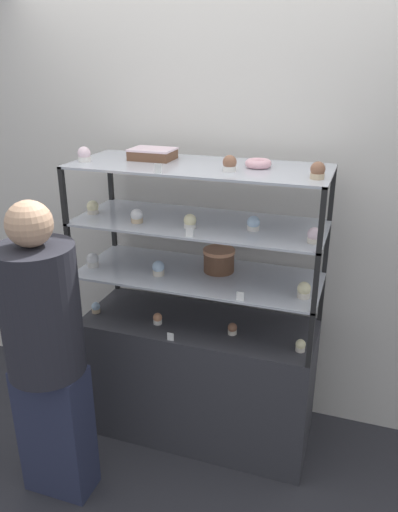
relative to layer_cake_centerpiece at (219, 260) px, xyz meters
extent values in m
plane|color=#2D2D33|center=(-0.09, -0.07, -1.09)|extent=(20.00, 20.00, 0.00)
cube|color=silver|center=(-0.09, 0.33, 0.21)|extent=(8.00, 0.05, 2.60)
cube|color=#333338|center=(-0.09, -0.07, -0.73)|extent=(1.29, 0.51, 0.74)
cube|color=black|center=(-0.72, 0.17, -0.21)|extent=(0.02, 0.02, 0.29)
cube|color=black|center=(0.54, 0.17, -0.21)|extent=(0.02, 0.02, 0.29)
cube|color=black|center=(-0.72, -0.32, -0.21)|extent=(0.02, 0.02, 0.29)
cube|color=black|center=(0.54, -0.32, -0.21)|extent=(0.02, 0.02, 0.29)
cube|color=#B7BCC6|center=(-0.09, -0.07, -0.07)|extent=(1.29, 0.51, 0.01)
cube|color=black|center=(-0.72, 0.17, 0.08)|extent=(0.02, 0.02, 0.29)
cube|color=black|center=(0.54, 0.17, 0.08)|extent=(0.02, 0.02, 0.29)
cube|color=black|center=(-0.72, -0.32, 0.08)|extent=(0.02, 0.02, 0.29)
cube|color=black|center=(0.54, -0.32, 0.08)|extent=(0.02, 0.02, 0.29)
cube|color=#B7BCC6|center=(-0.09, -0.07, 0.22)|extent=(1.29, 0.51, 0.01)
cube|color=black|center=(-0.72, 0.17, 0.38)|extent=(0.02, 0.02, 0.29)
cube|color=black|center=(0.54, 0.17, 0.38)|extent=(0.02, 0.02, 0.29)
cube|color=black|center=(-0.72, -0.32, 0.38)|extent=(0.02, 0.02, 0.29)
cube|color=black|center=(0.54, -0.32, 0.38)|extent=(0.02, 0.02, 0.29)
cube|color=#B7BCC6|center=(-0.09, -0.07, 0.52)|extent=(1.29, 0.51, 0.01)
cylinder|color=brown|center=(0.00, 0.00, -0.01)|extent=(0.16, 0.16, 0.11)
cylinder|color=#E5996B|center=(0.00, 0.00, 0.05)|extent=(0.17, 0.17, 0.02)
cube|color=brown|center=(-0.37, -0.01, 0.54)|extent=(0.22, 0.17, 0.05)
cube|color=silver|center=(-0.37, -0.01, 0.57)|extent=(0.22, 0.17, 0.01)
cylinder|color=#CCB28C|center=(-0.69, -0.16, -0.34)|extent=(0.05, 0.05, 0.02)
sphere|color=silver|center=(-0.69, -0.16, -0.32)|extent=(0.05, 0.05, 0.05)
cylinder|color=white|center=(-0.30, -0.16, -0.34)|extent=(0.05, 0.05, 0.02)
sphere|color=#E5996B|center=(-0.30, -0.16, -0.32)|extent=(0.05, 0.05, 0.05)
cylinder|color=beige|center=(0.12, -0.14, -0.34)|extent=(0.05, 0.05, 0.02)
sphere|color=#8C5B42|center=(0.12, -0.14, -0.32)|extent=(0.05, 0.05, 0.05)
cylinder|color=beige|center=(0.49, -0.19, -0.34)|extent=(0.05, 0.05, 0.02)
sphere|color=#F4EAB2|center=(0.49, -0.19, -0.32)|extent=(0.05, 0.05, 0.05)
cube|color=white|center=(-0.17, -0.31, -0.33)|extent=(0.04, 0.00, 0.04)
cylinder|color=white|center=(-0.68, -0.17, -0.05)|extent=(0.06, 0.06, 0.03)
sphere|color=white|center=(-0.68, -0.17, -0.02)|extent=(0.07, 0.07, 0.07)
cylinder|color=beige|center=(-0.29, -0.15, -0.05)|extent=(0.06, 0.06, 0.03)
sphere|color=silver|center=(-0.29, -0.15, -0.02)|extent=(0.07, 0.07, 0.07)
cylinder|color=beige|center=(0.48, -0.17, -0.05)|extent=(0.06, 0.06, 0.03)
sphere|color=#F4EAB2|center=(0.48, -0.17, -0.02)|extent=(0.07, 0.07, 0.07)
cube|color=white|center=(0.20, -0.31, -0.04)|extent=(0.04, 0.00, 0.04)
cylinder|color=beige|center=(-0.68, -0.12, 0.24)|extent=(0.06, 0.06, 0.02)
sphere|color=#F4EAB2|center=(-0.68, -0.12, 0.27)|extent=(0.06, 0.06, 0.06)
cylinder|color=#CCB28C|center=(-0.39, -0.18, 0.24)|extent=(0.06, 0.06, 0.02)
sphere|color=white|center=(-0.39, -0.18, 0.27)|extent=(0.06, 0.06, 0.06)
cylinder|color=white|center=(-0.10, -0.18, 0.24)|extent=(0.06, 0.06, 0.02)
sphere|color=#F4EAB2|center=(-0.10, -0.18, 0.27)|extent=(0.06, 0.06, 0.06)
cylinder|color=white|center=(0.20, -0.11, 0.24)|extent=(0.06, 0.06, 0.02)
sphere|color=silver|center=(0.20, -0.11, 0.27)|extent=(0.06, 0.06, 0.06)
cylinder|color=beige|center=(0.51, -0.19, 0.24)|extent=(0.06, 0.06, 0.02)
sphere|color=silver|center=(0.51, -0.19, 0.27)|extent=(0.06, 0.06, 0.06)
cube|color=white|center=(-0.06, -0.31, 0.25)|extent=(0.04, 0.00, 0.04)
cylinder|color=white|center=(-0.67, -0.17, 0.53)|extent=(0.06, 0.06, 0.03)
sphere|color=silver|center=(-0.67, -0.17, 0.56)|extent=(0.07, 0.07, 0.07)
cylinder|color=white|center=(0.09, -0.16, 0.53)|extent=(0.06, 0.06, 0.03)
sphere|color=#8C5B42|center=(0.09, -0.16, 0.56)|extent=(0.07, 0.07, 0.07)
cylinder|color=#CCB28C|center=(0.50, -0.19, 0.53)|extent=(0.06, 0.06, 0.03)
sphere|color=#8C5B42|center=(0.50, -0.19, 0.56)|extent=(0.07, 0.07, 0.07)
cube|color=white|center=(-0.21, -0.31, 0.54)|extent=(0.04, 0.00, 0.04)
torus|color=#EFB2BC|center=(0.20, -0.03, 0.54)|extent=(0.13, 0.13, 0.04)
cube|color=#282D47|center=(-0.63, -0.72, -0.73)|extent=(0.35, 0.19, 0.72)
cylinder|color=#26262D|center=(-0.63, -0.72, -0.06)|extent=(0.36, 0.36, 0.63)
sphere|color=tan|center=(-0.63, -0.72, 0.36)|extent=(0.20, 0.20, 0.20)
camera|label=1|loc=(0.70, -2.39, 1.01)|focal=35.00mm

